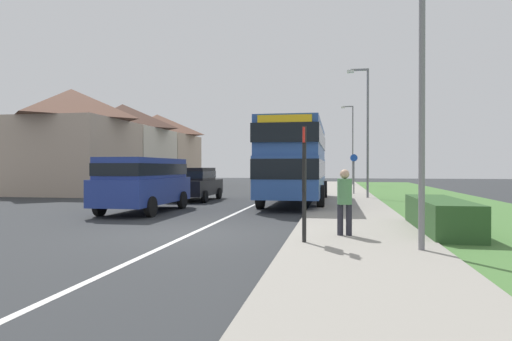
{
  "coord_description": "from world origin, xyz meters",
  "views": [
    {
      "loc": [
        3.65,
        -10.76,
        1.72
      ],
      "look_at": [
        0.73,
        5.53,
        1.6
      ],
      "focal_mm": 31.06,
      "sensor_mm": 36.0,
      "label": 1
    }
  ],
  "objects_px": {
    "double_decker_bus": "(296,158)",
    "street_lamp_mid": "(366,124)",
    "cycle_route_sign": "(354,172)",
    "street_lamp_far": "(352,140)",
    "parked_car_black": "(195,183)",
    "street_lamp_near": "(416,55)",
    "bus_stop_sign": "(304,176)",
    "parked_van_blue": "(144,180)",
    "pedestrian_at_stop": "(345,199)"
  },
  "relations": [
    {
      "from": "street_lamp_mid",
      "to": "street_lamp_near",
      "type": "bearing_deg",
      "value": -90.17
    },
    {
      "from": "pedestrian_at_stop",
      "to": "street_lamp_far",
      "type": "height_order",
      "value": "street_lamp_far"
    },
    {
      "from": "street_lamp_mid",
      "to": "bus_stop_sign",
      "type": "bearing_deg",
      "value": -98.69
    },
    {
      "from": "street_lamp_near",
      "to": "street_lamp_mid",
      "type": "distance_m",
      "value": 15.08
    },
    {
      "from": "double_decker_bus",
      "to": "parked_van_blue",
      "type": "distance_m",
      "value": 7.33
    },
    {
      "from": "cycle_route_sign",
      "to": "street_lamp_near",
      "type": "relative_size",
      "value": 0.38
    },
    {
      "from": "street_lamp_near",
      "to": "street_lamp_far",
      "type": "xyz_separation_m",
      "value": [
        -0.04,
        33.31,
        0.39
      ]
    },
    {
      "from": "cycle_route_sign",
      "to": "street_lamp_mid",
      "type": "relative_size",
      "value": 0.36
    },
    {
      "from": "pedestrian_at_stop",
      "to": "street_lamp_far",
      "type": "xyz_separation_m",
      "value": [
        1.28,
        31.72,
        3.31
      ]
    },
    {
      "from": "double_decker_bus",
      "to": "cycle_route_sign",
      "type": "bearing_deg",
      "value": 66.47
    },
    {
      "from": "cycle_route_sign",
      "to": "street_lamp_near",
      "type": "bearing_deg",
      "value": -88.71
    },
    {
      "from": "parked_van_blue",
      "to": "street_lamp_near",
      "type": "bearing_deg",
      "value": -38.41
    },
    {
      "from": "parked_van_blue",
      "to": "double_decker_bus",
      "type": "bearing_deg",
      "value": 42.36
    },
    {
      "from": "cycle_route_sign",
      "to": "street_lamp_far",
      "type": "bearing_deg",
      "value": 88.51
    },
    {
      "from": "double_decker_bus",
      "to": "cycle_route_sign",
      "type": "height_order",
      "value": "double_decker_bus"
    },
    {
      "from": "bus_stop_sign",
      "to": "parked_van_blue",
      "type": "bearing_deg",
      "value": 135.52
    },
    {
      "from": "parked_van_blue",
      "to": "pedestrian_at_stop",
      "type": "bearing_deg",
      "value": -35.75
    },
    {
      "from": "double_decker_bus",
      "to": "street_lamp_mid",
      "type": "height_order",
      "value": "street_lamp_mid"
    },
    {
      "from": "cycle_route_sign",
      "to": "street_lamp_near",
      "type": "xyz_separation_m",
      "value": [
        0.42,
        -18.59,
        2.46
      ]
    },
    {
      "from": "bus_stop_sign",
      "to": "street_lamp_far",
      "type": "relative_size",
      "value": 0.35
    },
    {
      "from": "bus_stop_sign",
      "to": "street_lamp_mid",
      "type": "height_order",
      "value": "street_lamp_mid"
    },
    {
      "from": "double_decker_bus",
      "to": "pedestrian_at_stop",
      "type": "relative_size",
      "value": 5.73
    },
    {
      "from": "double_decker_bus",
      "to": "street_lamp_near",
      "type": "relative_size",
      "value": 1.43
    },
    {
      "from": "bus_stop_sign",
      "to": "cycle_route_sign",
      "type": "height_order",
      "value": "bus_stop_sign"
    },
    {
      "from": "double_decker_bus",
      "to": "bus_stop_sign",
      "type": "relative_size",
      "value": 3.68
    },
    {
      "from": "cycle_route_sign",
      "to": "street_lamp_far",
      "type": "relative_size",
      "value": 0.34
    },
    {
      "from": "parked_van_blue",
      "to": "street_lamp_near",
      "type": "relative_size",
      "value": 0.76
    },
    {
      "from": "cycle_route_sign",
      "to": "street_lamp_mid",
      "type": "height_order",
      "value": "street_lamp_mid"
    },
    {
      "from": "pedestrian_at_stop",
      "to": "street_lamp_near",
      "type": "distance_m",
      "value": 3.57
    },
    {
      "from": "double_decker_bus",
      "to": "street_lamp_mid",
      "type": "xyz_separation_m",
      "value": [
        3.41,
        3.25,
        1.87
      ]
    },
    {
      "from": "street_lamp_mid",
      "to": "parked_van_blue",
      "type": "bearing_deg",
      "value": -137.14
    },
    {
      "from": "parked_van_blue",
      "to": "street_lamp_mid",
      "type": "xyz_separation_m",
      "value": [
        8.78,
        8.15,
        2.77
      ]
    },
    {
      "from": "parked_car_black",
      "to": "street_lamp_far",
      "type": "xyz_separation_m",
      "value": [
        8.63,
        20.38,
        3.35
      ]
    },
    {
      "from": "street_lamp_near",
      "to": "street_lamp_far",
      "type": "height_order",
      "value": "street_lamp_far"
    },
    {
      "from": "street_lamp_near",
      "to": "street_lamp_far",
      "type": "distance_m",
      "value": 33.31
    },
    {
      "from": "street_lamp_far",
      "to": "street_lamp_mid",
      "type": "bearing_deg",
      "value": -89.75
    },
    {
      "from": "double_decker_bus",
      "to": "street_lamp_near",
      "type": "bearing_deg",
      "value": -74.12
    },
    {
      "from": "pedestrian_at_stop",
      "to": "cycle_route_sign",
      "type": "height_order",
      "value": "cycle_route_sign"
    },
    {
      "from": "parked_car_black",
      "to": "bus_stop_sign",
      "type": "bearing_deg",
      "value": -62.48
    },
    {
      "from": "street_lamp_near",
      "to": "bus_stop_sign",
      "type": "bearing_deg",
      "value": 167.3
    },
    {
      "from": "bus_stop_sign",
      "to": "street_lamp_mid",
      "type": "relative_size",
      "value": 0.37
    },
    {
      "from": "double_decker_bus",
      "to": "street_lamp_far",
      "type": "distance_m",
      "value": 21.84
    },
    {
      "from": "street_lamp_near",
      "to": "street_lamp_far",
      "type": "relative_size",
      "value": 0.9
    },
    {
      "from": "pedestrian_at_stop",
      "to": "street_lamp_far",
      "type": "relative_size",
      "value": 0.22
    },
    {
      "from": "parked_van_blue",
      "to": "parked_car_black",
      "type": "xyz_separation_m",
      "value": [
        0.08,
        6.0,
        -0.31
      ]
    },
    {
      "from": "double_decker_bus",
      "to": "street_lamp_near",
      "type": "distance_m",
      "value": 12.42
    },
    {
      "from": "parked_van_blue",
      "to": "bus_stop_sign",
      "type": "relative_size",
      "value": 1.97
    },
    {
      "from": "street_lamp_near",
      "to": "street_lamp_mid",
      "type": "xyz_separation_m",
      "value": [
        0.04,
        15.08,
        0.12
      ]
    },
    {
      "from": "parked_van_blue",
      "to": "pedestrian_at_stop",
      "type": "height_order",
      "value": "parked_van_blue"
    },
    {
      "from": "bus_stop_sign",
      "to": "street_lamp_far",
      "type": "bearing_deg",
      "value": 86.25
    }
  ]
}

